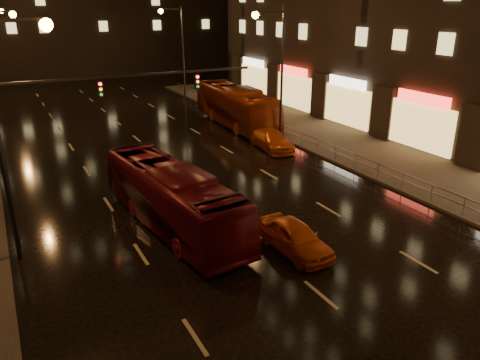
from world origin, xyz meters
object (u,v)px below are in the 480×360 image
at_px(bus_curb, 236,106).
at_px(taxi_near, 295,237).
at_px(bus_red, 172,197).
at_px(taxi_far, 271,140).

height_order(bus_curb, taxi_near, bus_curb).
relative_size(bus_red, bus_curb, 0.89).
xyz_separation_m(bus_red, bus_curb, (11.83, 16.42, 0.19)).
bearing_deg(taxi_far, bus_red, -136.33).
relative_size(bus_curb, taxi_near, 3.03).
height_order(bus_red, bus_curb, bus_curb).
distance_m(bus_curb, taxi_near, 22.68).
height_order(bus_red, taxi_near, bus_red).
relative_size(bus_red, taxi_near, 2.69).
bearing_deg(bus_curb, taxi_near, -107.47).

